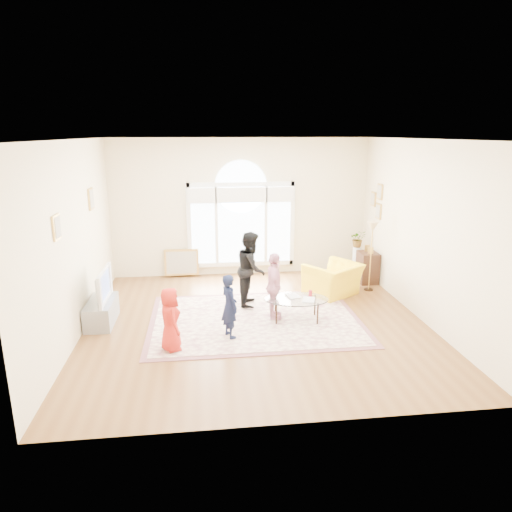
{
  "coord_description": "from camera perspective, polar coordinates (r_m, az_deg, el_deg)",
  "views": [
    {
      "loc": [
        -0.92,
        -7.56,
        3.31
      ],
      "look_at": [
        0.03,
        0.3,
        1.16
      ],
      "focal_mm": 32.0,
      "sensor_mm": 36.0,
      "label": 1
    }
  ],
  "objects": [
    {
      "name": "plant_pedestal",
      "position": [
        11.08,
        12.46,
        -0.65
      ],
      "size": [
        0.2,
        0.2,
        0.7
      ],
      "primitive_type": "cylinder",
      "color": "white",
      "rests_on": "ground"
    },
    {
      "name": "ground",
      "position": [
        8.3,
        0.04,
        -8.27
      ],
      "size": [
        6.0,
        6.0,
        0.0
      ],
      "primitive_type": "plane",
      "color": "brown",
      "rests_on": "ground"
    },
    {
      "name": "child_navy",
      "position": [
        7.52,
        -3.33,
        -6.25
      ],
      "size": [
        0.39,
        0.46,
        1.08
      ],
      "primitive_type": "imported",
      "rotation": [
        0.0,
        0.0,
        1.96
      ],
      "color": "#111733",
      "rests_on": "area_rug"
    },
    {
      "name": "television",
      "position": [
        8.48,
        -18.97,
        -3.52
      ],
      "size": [
        0.17,
        0.99,
        0.57
      ],
      "color": "black",
      "rests_on": "tv_console"
    },
    {
      "name": "child_pink",
      "position": [
        8.23,
        2.25,
        -3.79
      ],
      "size": [
        0.38,
        0.75,
        1.22
      ],
      "primitive_type": "imported",
      "rotation": [
        0.0,
        0.0,
        1.45
      ],
      "color": "#EDA0B9",
      "rests_on": "area_rug"
    },
    {
      "name": "child_red",
      "position": [
        7.21,
        -10.67,
        -7.78
      ],
      "size": [
        0.46,
        0.57,
        1.01
      ],
      "primitive_type": "imported",
      "rotation": [
        0.0,
        0.0,
        1.9
      ],
      "color": "red",
      "rests_on": "area_rug"
    },
    {
      "name": "potted_plant",
      "position": [
        10.94,
        12.62,
        2.13
      ],
      "size": [
        0.4,
        0.36,
        0.4
      ],
      "primitive_type": "imported",
      "rotation": [
        0.0,
        0.0,
        -0.13
      ],
      "color": "#33722D",
      "rests_on": "plant_pedestal"
    },
    {
      "name": "area_rug",
      "position": [
        8.39,
        -0.1,
        -7.95
      ],
      "size": [
        3.6,
        2.6,
        0.02
      ],
      "primitive_type": "cube",
      "color": "beige",
      "rests_on": "ground"
    },
    {
      "name": "coffee_table",
      "position": [
        8.27,
        5.07,
        -5.44
      ],
      "size": [
        1.23,
        0.87,
        0.54
      ],
      "rotation": [
        0.0,
        0.0,
        -0.13
      ],
      "color": "silver",
      "rests_on": "ground"
    },
    {
      "name": "rug_border",
      "position": [
        8.39,
        -0.1,
        -7.97
      ],
      "size": [
        3.8,
        2.8,
        0.01
      ],
      "primitive_type": "cube",
      "color": "#7E4C4F",
      "rests_on": "ground"
    },
    {
      "name": "room_shell",
      "position": [
        10.58,
        -1.76,
        5.73
      ],
      "size": [
        6.0,
        6.0,
        6.0
      ],
      "color": "beige",
      "rests_on": "ground"
    },
    {
      "name": "armchair",
      "position": [
        9.68,
        9.59,
        -2.91
      ],
      "size": [
        1.36,
        1.33,
        0.67
      ],
      "primitive_type": "imported",
      "rotation": [
        0.0,
        0.0,
        3.74
      ],
      "color": "yellow",
      "rests_on": "ground"
    },
    {
      "name": "child_black",
      "position": [
        8.87,
        -0.6,
        -1.57
      ],
      "size": [
        0.68,
        0.8,
        1.46
      ],
      "primitive_type": "imported",
      "rotation": [
        0.0,
        0.0,
        1.37
      ],
      "color": "black",
      "rests_on": "area_rug"
    },
    {
      "name": "leaning_picture",
      "position": [
        10.98,
        -9.21,
        -2.53
      ],
      "size": [
        0.8,
        0.14,
        0.62
      ],
      "primitive_type": "cube",
      "rotation": [
        -0.14,
        0.0,
        0.0
      ],
      "color": "tan",
      "rests_on": "ground"
    },
    {
      "name": "tv_console",
      "position": [
        8.65,
        -18.74,
        -6.64
      ],
      "size": [
        0.45,
        1.0,
        0.42
      ],
      "primitive_type": "cube",
      "color": "gray",
      "rests_on": "ground"
    },
    {
      "name": "floor_lamp",
      "position": [
        9.89,
        14.34,
        2.9
      ],
      "size": [
        0.31,
        0.31,
        1.51
      ],
      "color": "black",
      "rests_on": "ground"
    },
    {
      "name": "side_cabinet",
      "position": [
        10.64,
        13.77,
        -1.39
      ],
      "size": [
        0.4,
        0.5,
        0.7
      ],
      "primitive_type": "cube",
      "color": "black",
      "rests_on": "ground"
    }
  ]
}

